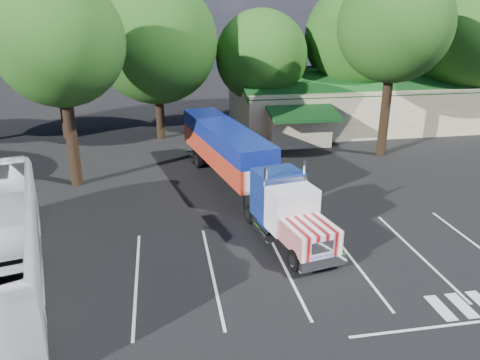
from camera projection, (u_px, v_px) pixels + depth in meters
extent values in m
plane|color=black|center=(256.00, 211.00, 26.22)|extent=(120.00, 120.00, 0.00)
cube|color=beige|center=(362.00, 104.00, 44.35)|extent=(24.00, 11.00, 4.00)
cube|color=#164E1C|center=(376.00, 81.00, 41.25)|extent=(24.20, 6.25, 2.10)
cube|color=#164E1C|center=(355.00, 73.00, 45.68)|extent=(24.20, 6.25, 2.10)
cube|color=beige|center=(298.00, 128.00, 38.02)|extent=(5.00, 2.50, 2.80)
cube|color=#164E1C|center=(304.00, 113.00, 36.29)|extent=(5.40, 3.19, 0.80)
cylinder|color=black|center=(65.00, 115.00, 39.84)|extent=(0.70, 0.70, 4.00)
sphere|color=#144814|center=(57.00, 53.00, 38.02)|extent=(8.40, 8.40, 8.40)
cylinder|color=black|center=(160.00, 114.00, 39.59)|extent=(0.70, 0.70, 4.30)
sphere|color=#144814|center=(156.00, 41.00, 37.51)|extent=(10.00, 10.00, 10.00)
cylinder|color=black|center=(261.00, 111.00, 42.35)|extent=(0.70, 0.70, 3.60)
sphere|color=#144814|center=(261.00, 56.00, 40.66)|extent=(8.00, 8.00, 8.00)
cylinder|color=black|center=(353.00, 101.00, 44.10)|extent=(0.70, 0.70, 4.50)
sphere|color=#144814|center=(358.00, 37.00, 42.03)|extent=(9.60, 9.60, 9.60)
cylinder|color=black|center=(456.00, 103.00, 44.70)|extent=(0.70, 0.70, 3.90)
sphere|color=#144814|center=(467.00, 40.00, 42.64)|extent=(10.40, 10.40, 10.40)
cylinder|color=black|center=(72.00, 139.00, 29.01)|extent=(0.70, 0.70, 6.00)
sphere|color=#144814|center=(59.00, 41.00, 26.94)|extent=(7.60, 7.60, 7.60)
cylinder|color=black|center=(385.00, 113.00, 34.75)|extent=(0.70, 0.70, 6.50)
sphere|color=#144814|center=(395.00, 25.00, 32.54)|extent=(8.00, 8.00, 8.00)
cube|color=black|center=(288.00, 228.00, 22.69)|extent=(2.12, 6.29, 0.22)
cube|color=white|center=(323.00, 263.00, 19.82)|extent=(2.23, 0.66, 0.49)
cube|color=white|center=(322.00, 250.00, 19.78)|extent=(1.07, 0.32, 0.80)
cube|color=white|center=(310.00, 235.00, 20.61)|extent=(2.43, 2.50, 1.02)
cube|color=silver|center=(292.00, 209.00, 21.98)|extent=(2.47, 1.84, 2.05)
cube|color=black|center=(298.00, 205.00, 21.31)|extent=(2.02, 0.48, 0.89)
cube|color=white|center=(286.00, 181.00, 22.23)|extent=(2.29, 0.55, 0.22)
cube|color=navy|center=(277.00, 193.00, 23.31)|extent=(2.54, 2.19, 2.40)
cylinder|color=white|center=(265.00, 196.00, 22.15)|extent=(0.19, 0.19, 3.03)
cylinder|color=white|center=(303.00, 190.00, 22.85)|extent=(0.19, 0.19, 3.03)
cylinder|color=white|center=(264.00, 231.00, 22.36)|extent=(0.86, 1.51, 0.59)
cylinder|color=white|center=(308.00, 223.00, 23.18)|extent=(0.86, 1.51, 0.59)
cube|color=white|center=(225.00, 152.00, 30.09)|extent=(4.55, 11.63, 1.34)
cube|color=navy|center=(225.00, 134.00, 29.67)|extent=(4.55, 11.63, 1.07)
cube|color=black|center=(208.00, 153.00, 33.76)|extent=(1.67, 3.27, 0.31)
cube|color=black|center=(244.00, 199.00, 26.14)|extent=(0.13, 0.13, 1.25)
cube|color=black|center=(264.00, 196.00, 26.57)|extent=(0.13, 0.13, 1.25)
cube|color=white|center=(200.00, 150.00, 35.67)|extent=(2.12, 0.53, 0.11)
cylinder|color=black|center=(295.00, 260.00, 20.19)|extent=(0.50, 1.02, 0.98)
cylinder|color=black|center=(332.00, 252.00, 20.83)|extent=(0.50, 1.02, 0.98)
cylinder|color=black|center=(258.00, 222.00, 23.76)|extent=(0.50, 1.02, 0.98)
cylinder|color=black|center=(290.00, 216.00, 24.40)|extent=(0.50, 1.02, 0.98)
cylinder|color=black|center=(250.00, 214.00, 24.61)|extent=(0.50, 1.02, 0.98)
cylinder|color=black|center=(282.00, 209.00, 25.25)|extent=(0.50, 1.02, 0.98)
cylinder|color=black|center=(198.00, 161.00, 32.91)|extent=(0.50, 1.02, 0.98)
cylinder|color=black|center=(223.00, 158.00, 33.55)|extent=(0.50, 1.02, 0.98)
cylinder|color=black|center=(194.00, 157.00, 33.85)|extent=(0.50, 1.02, 0.98)
cylinder|color=black|center=(219.00, 154.00, 34.48)|extent=(0.50, 1.02, 0.98)
imported|color=black|center=(329.00, 236.00, 21.69)|extent=(0.39, 0.57, 1.51)
imported|color=black|center=(273.00, 179.00, 29.62)|extent=(1.18, 1.87, 0.93)
imported|color=#A1A4A8|center=(322.00, 130.00, 40.28)|extent=(3.93, 1.47, 1.28)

